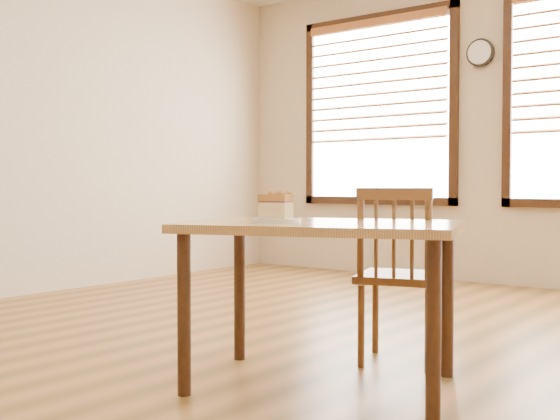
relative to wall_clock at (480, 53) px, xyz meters
name	(u,v)px	position (x,y,z in m)	size (l,w,h in m)	color
ground	(293,402)	(0.80, -3.96, -2.15)	(8.00, 8.00, 0.00)	#9B652D
window_left	(377,99)	(-1.10, 0.01, -0.34)	(1.76, 0.10, 1.96)	white
wall_clock	(480,53)	(0.00, 0.00, 0.00)	(0.26, 0.05, 0.26)	black
cafe_table_main	(322,244)	(0.76, -3.68, -1.50)	(1.41, 1.17, 0.75)	#AA8242
cafe_chair_main	(399,274)	(0.85, -3.12, -1.69)	(0.52, 0.52, 0.91)	#5E3019
plate	(276,220)	(0.59, -3.80, -1.39)	(0.22, 0.22, 0.02)	white
cake_slice	(276,205)	(0.59, -3.80, -1.32)	(0.16, 0.13, 0.13)	#D4B878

